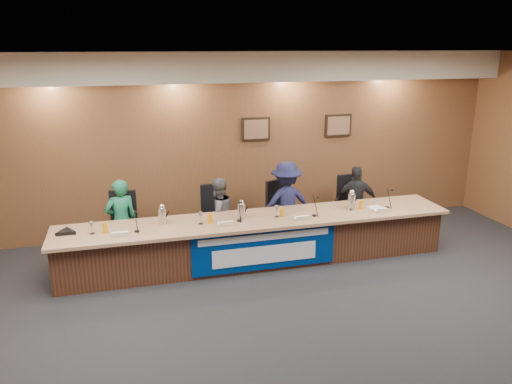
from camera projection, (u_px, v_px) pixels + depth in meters
floor at (313, 346)px, 5.69m from camera, size 10.00×10.00×0.00m
ceiling at (324, 56)px, 4.78m from camera, size 10.00×8.00×0.04m
wall_back at (234, 144)px, 8.94m from camera, size 10.00×0.04×3.20m
soffit at (236, 67)px, 8.32m from camera, size 10.00×0.50×0.50m
dais_body at (257, 241)px, 7.81m from camera, size 6.00×0.80×0.70m
dais_top at (258, 220)px, 7.66m from camera, size 6.10×0.95×0.05m
banner at (265, 249)px, 7.42m from camera, size 2.20×0.02×0.65m
banner_text_upper at (265, 237)px, 7.35m from camera, size 2.00×0.01×0.10m
banner_text_lower at (265, 255)px, 7.43m from camera, size 1.60×0.01×0.28m
wall_photo_left at (256, 129)px, 8.94m from camera, size 0.52×0.04×0.42m
wall_photo_right at (338, 125)px, 9.34m from camera, size 0.52×0.04×0.42m
panelist_a at (121, 221)px, 7.75m from camera, size 0.55×0.42×1.34m
panelist_b at (218, 215)px, 8.15m from camera, size 0.74×0.67×1.25m
panelist_c at (286, 204)px, 8.41m from camera, size 0.94×0.55×1.45m
panelist_d at (356, 202)px, 8.76m from camera, size 0.81×0.50×1.29m
office_chair_a at (122, 230)px, 7.90m from camera, size 0.56×0.56×0.08m
office_chair_b at (217, 222)px, 8.28m from camera, size 0.52×0.52×0.08m
office_chair_c at (284, 216)px, 8.58m from camera, size 0.63×0.63×0.08m
office_chair_d at (353, 209)px, 8.90m from camera, size 0.52×0.52×0.08m
nameplate_a at (120, 234)px, 6.88m from camera, size 0.24×0.08×0.10m
microphone_a at (137, 231)px, 7.09m from camera, size 0.07×0.07×0.02m
juice_glass_a at (105, 228)px, 7.03m from camera, size 0.06×0.06×0.15m
water_glass_a at (92, 228)px, 6.99m from camera, size 0.08×0.08×0.18m
nameplate_b at (227, 223)px, 7.29m from camera, size 0.24×0.08×0.10m
microphone_b at (239, 221)px, 7.51m from camera, size 0.07×0.07×0.02m
juice_glass_b at (210, 219)px, 7.40m from camera, size 0.06×0.06×0.15m
water_glass_b at (201, 218)px, 7.37m from camera, size 0.08×0.08×0.18m
nameplate_c at (303, 218)px, 7.53m from camera, size 0.24×0.08×0.10m
microphone_c at (314, 215)px, 7.74m from camera, size 0.07×0.07×0.02m
juice_glass_c at (282, 212)px, 7.70m from camera, size 0.06×0.06×0.15m
water_glass_c at (277, 211)px, 7.68m from camera, size 0.08×0.08×0.18m
nameplate_d at (383, 210)px, 7.88m from camera, size 0.24×0.08×0.10m
microphone_d at (387, 207)px, 8.12m from camera, size 0.07×0.07×0.02m
juice_glass_d at (361, 205)px, 8.05m from camera, size 0.06×0.06×0.15m
water_glass_d at (351, 205)px, 7.99m from camera, size 0.08×0.08×0.18m
carafe_left at (162, 216)px, 7.34m from camera, size 0.12×0.12×0.26m
carafe_mid at (241, 211)px, 7.59m from camera, size 0.12×0.12×0.24m
carafe_right at (351, 201)px, 8.05m from camera, size 0.12×0.12×0.25m
speakerphone at (66, 232)px, 7.01m from camera, size 0.32×0.32×0.05m
paper_stack at (377, 208)px, 8.10m from camera, size 0.26×0.33×0.01m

